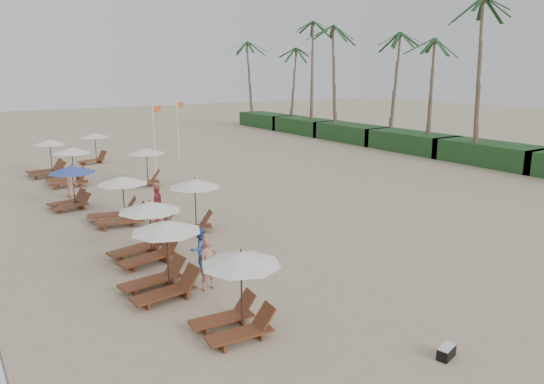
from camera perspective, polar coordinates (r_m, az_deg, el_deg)
ground at (r=20.18m, az=3.89°, el=-6.19°), size 160.00×160.00×0.00m
shrub_hedge at (r=45.13m, az=15.23°, el=5.41°), size 3.20×53.00×1.60m
palm_row at (r=45.37m, az=15.00°, el=17.01°), size 7.00×52.00×12.30m
lounger_station_0 at (r=13.58m, az=-4.11°, el=-10.97°), size 2.39×2.14×2.22m
lounger_station_1 at (r=16.16m, az=-12.34°, el=-7.42°), size 2.58×2.17×2.33m
lounger_station_2 at (r=19.14m, az=-14.06°, el=-4.39°), size 2.73×2.36×2.16m
lounger_station_3 at (r=23.96m, az=-16.78°, el=-1.02°), size 2.78×2.55×2.14m
lounger_station_4 at (r=27.34m, az=-21.57°, el=0.74°), size 2.49×2.31×2.14m
lounger_station_5 at (r=32.89m, az=-21.71°, el=2.49°), size 2.81×2.52×2.26m
lounger_station_6 at (r=36.32m, az=-23.77°, el=3.25°), size 2.62×2.13×2.39m
inland_station_0 at (r=22.06m, az=-8.80°, el=-0.72°), size 2.64×2.24×2.22m
inland_station_1 at (r=31.40m, az=-14.00°, el=3.14°), size 2.75×2.24×2.22m
inland_station_2 at (r=40.10m, az=-19.27°, el=5.00°), size 2.71×2.24×2.22m
beachgoer_near at (r=16.30m, az=-7.06°, el=-7.88°), size 0.72×0.55×1.74m
beachgoer_mid_a at (r=17.83m, az=-8.04°, el=-6.31°), size 0.88×0.75×1.57m
beachgoer_mid_b at (r=19.76m, az=-11.44°, el=-4.17°), size 0.79×1.21×1.76m
beachgoer_far_a at (r=23.71m, az=-12.60°, el=-1.31°), size 0.94×1.06×1.72m
beachgoer_far_b at (r=29.83m, az=-21.44°, el=0.99°), size 0.91×0.93×1.62m
duffel_bag at (r=13.60m, az=18.81°, el=-16.48°), size 0.60×0.41×0.30m
flag_pole_near at (r=34.21m, az=-12.94°, el=6.13°), size 0.60×0.08×4.70m
flag_pole_far at (r=39.24m, az=-10.38°, el=7.08°), size 0.60×0.08×4.61m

